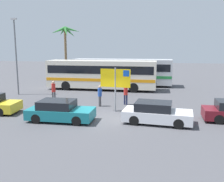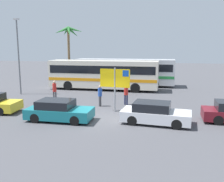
{
  "view_description": "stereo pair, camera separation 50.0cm",
  "coord_description": "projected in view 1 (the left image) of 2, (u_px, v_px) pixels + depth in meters",
  "views": [
    {
      "loc": [
        3.77,
        -15.64,
        4.65
      ],
      "look_at": [
        0.2,
        3.07,
        1.3
      ],
      "focal_mm": 40.45,
      "sensor_mm": 36.0,
      "label": 1
    },
    {
      "loc": [
        4.26,
        -15.54,
        4.65
      ],
      "look_at": [
        0.2,
        3.07,
        1.3
      ],
      "focal_mm": 40.45,
      "sensor_mm": 36.0,
      "label": 2
    }
  ],
  "objects": [
    {
      "name": "pedestrian_by_bus",
      "position": [
        54.0,
        90.0,
        21.32
      ],
      "size": [
        0.32,
        0.32,
        1.81
      ],
      "rotation": [
        0.0,
        0.0,
        4.93
      ],
      "color": "#4C4C51",
      "rests_on": "ground"
    },
    {
      "name": "lamp_post_left_side",
      "position": [
        16.0,
        54.0,
        24.21
      ],
      "size": [
        0.56,
        0.2,
        7.32
      ],
      "color": "slate",
      "rests_on": "ground"
    },
    {
      "name": "car_teal",
      "position": [
        60.0,
        111.0,
        15.96
      ],
      "size": [
        4.19,
        1.9,
        1.32
      ],
      "rotation": [
        0.0,
        0.0,
        0.02
      ],
      "color": "#19757F",
      "rests_on": "ground"
    },
    {
      "name": "palm_tree_seaside",
      "position": [
        65.0,
        37.0,
        33.57
      ],
      "size": [
        4.06,
        3.76,
        7.32
      ],
      "color": "brown",
      "rests_on": "ground"
    },
    {
      "name": "bus_front_coach",
      "position": [
        101.0,
        73.0,
        27.47
      ],
      "size": [
        11.8,
        2.67,
        3.17
      ],
      "color": "silver",
      "rests_on": "ground"
    },
    {
      "name": "pedestrian_crossing_lot",
      "position": [
        100.0,
        94.0,
        19.82
      ],
      "size": [
        0.32,
        0.32,
        1.66
      ],
      "rotation": [
        0.0,
        0.0,
        2.95
      ],
      "color": "#4C4C51",
      "rests_on": "ground"
    },
    {
      "name": "pedestrian_near_sign",
      "position": [
        126.0,
        93.0,
        20.37
      ],
      "size": [
        0.32,
        0.32,
        1.67
      ],
      "rotation": [
        0.0,
        0.0,
        1.33
      ],
      "color": "#1E2347",
      "rests_on": "ground"
    },
    {
      "name": "bus_rear_coach",
      "position": [
        122.0,
        71.0,
        30.52
      ],
      "size": [
        11.8,
        2.67,
        3.17
      ],
      "color": "silver",
      "rests_on": "ground"
    },
    {
      "name": "ferry_sign",
      "position": [
        116.0,
        80.0,
        17.9
      ],
      "size": [
        2.19,
        0.29,
        3.2
      ],
      "rotation": [
        0.0,
        0.0,
        -0.11
      ],
      "color": "gray",
      "rests_on": "ground"
    },
    {
      "name": "ground",
      "position": [
        100.0,
        118.0,
        16.63
      ],
      "size": [
        120.0,
        120.0,
        0.0
      ],
      "primitive_type": "plane",
      "color": "#4C4C51"
    },
    {
      "name": "car_white",
      "position": [
        156.0,
        113.0,
        15.47
      ],
      "size": [
        4.29,
        2.14,
        1.32
      ],
      "rotation": [
        0.0,
        0.0,
        -0.09
      ],
      "color": "silver",
      "rests_on": "ground"
    }
  ]
}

